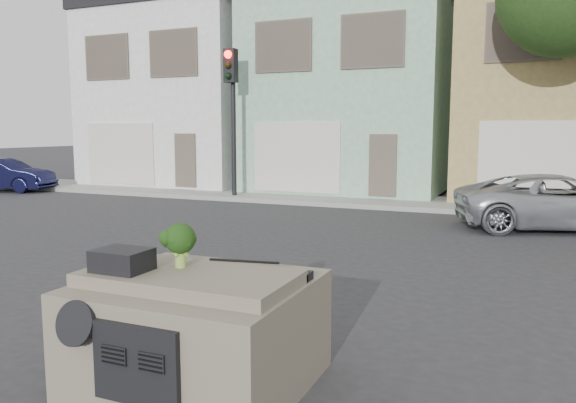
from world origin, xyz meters
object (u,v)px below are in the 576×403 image
Objects in this scene: navy_sedan at (4,191)px; traffic_signal at (232,125)px; silver_pickup at (558,229)px; broccoli at (180,245)px.

navy_sedan is 0.75× the size of traffic_signal.
broccoli is at bearing 143.08° from silver_pickup.
traffic_signal reaches higher than navy_sedan.
traffic_signal is (-10.00, 1.99, 2.55)m from silver_pickup.
navy_sedan is 9.91m from traffic_signal.
broccoli reaches higher than silver_pickup.
navy_sedan is 19.52m from broccoli.
broccoli is (-3.67, -10.54, 1.33)m from silver_pickup.
silver_pickup is 11.22× the size of broccoli.
navy_sedan is 9.02× the size of broccoli.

